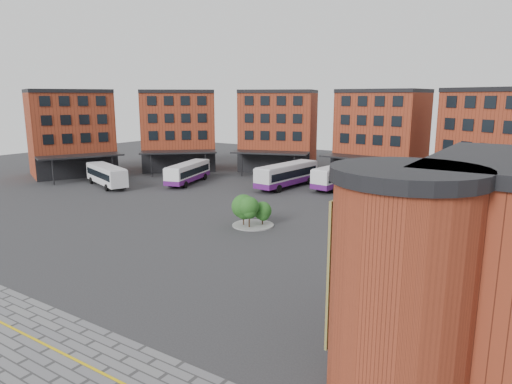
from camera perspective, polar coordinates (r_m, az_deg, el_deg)
The scene contains 11 objects.
ground at distance 40.81m, azimuth -12.27°, elevation -7.59°, with size 160.00×160.00×0.00m, color #28282B.
yellow_line at distance 31.74m, azimuth -28.45°, elevation -14.57°, with size 26.00×0.15×0.02m, color gold.
main_building at distance 72.90m, azimuth 6.73°, elevation 6.91°, with size 94.14×42.48×14.60m.
tree_island at distance 47.61m, azimuth -0.79°, elevation -2.20°, with size 4.40×4.40×3.37m.
bus_a at distance 72.72m, azimuth -18.20°, elevation 2.15°, with size 11.45×6.26×3.18m.
bus_b at distance 72.39m, azimuth -8.49°, elevation 2.44°, with size 5.62×11.58×3.18m.
bus_c at distance 68.49m, azimuth 3.90°, elevation 2.18°, with size 4.09×12.81×3.55m.
bus_d at distance 69.11m, azimuth 10.47°, elevation 2.02°, with size 4.12×12.28×3.39m.
bus_e at distance 58.60m, azimuth 18.64°, elevation -0.07°, with size 11.97×9.67×3.56m.
bus_f at distance 50.84m, azimuth 23.42°, elevation -2.58°, with size 10.49×6.16×2.92m.
blue_car at distance 23.25m, azimuth 15.55°, elevation -21.75°, with size 1.45×4.17×1.37m, color #0B1C98.
Camera 1 is at (27.87, -26.64, 13.39)m, focal length 32.00 mm.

